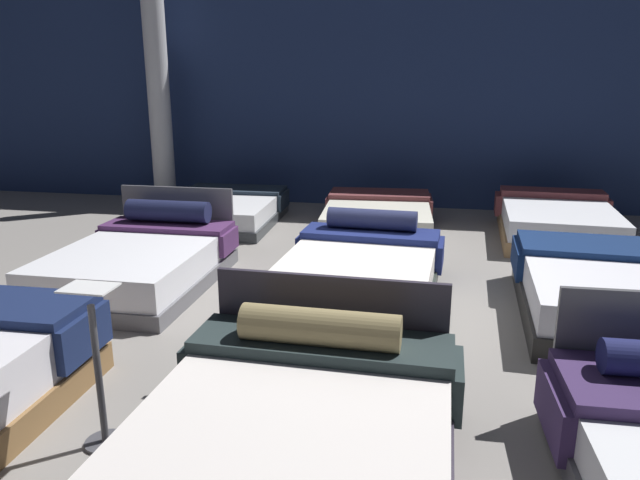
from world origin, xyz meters
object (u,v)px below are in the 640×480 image
(bed_7, at_px, (378,217))
(support_pillar, at_px, (159,99))
(price_sign, at_px, (100,386))
(bed_5, at_px, (609,292))
(bed_6, at_px, (225,210))
(bed_1, at_px, (296,437))
(bed_3, at_px, (142,261))
(bed_4, at_px, (358,275))
(bed_8, at_px, (557,222))

(bed_7, relative_size, support_pillar, 0.60)
(price_sign, bearing_deg, bed_5, 37.01)
(bed_6, bearing_deg, bed_1, -68.51)
(bed_6, bearing_deg, price_sign, -79.50)
(bed_3, relative_size, bed_6, 1.03)
(bed_3, bearing_deg, bed_5, -0.84)
(bed_1, height_order, bed_7, bed_1)
(bed_3, bearing_deg, bed_1, -50.23)
(bed_3, height_order, bed_4, bed_3)
(bed_3, relative_size, support_pillar, 0.60)
(bed_3, height_order, bed_5, bed_3)
(bed_7, bearing_deg, bed_3, -132.22)
(bed_5, relative_size, bed_8, 1.03)
(bed_4, distance_m, bed_6, 3.52)
(bed_4, relative_size, bed_5, 1.00)
(bed_5, xyz_separation_m, price_sign, (-3.39, -2.56, 0.13))
(bed_4, height_order, bed_5, bed_4)
(bed_4, relative_size, support_pillar, 0.62)
(price_sign, distance_m, support_pillar, 7.05)
(bed_1, relative_size, bed_5, 0.96)
(bed_4, distance_m, price_sign, 2.89)
(support_pillar, bearing_deg, price_sign, -67.75)
(bed_8, relative_size, price_sign, 2.17)
(bed_8, height_order, price_sign, price_sign)
(bed_1, bearing_deg, bed_7, 92.21)
(bed_5, xyz_separation_m, bed_8, (0.07, 2.73, -0.01))
(bed_4, xyz_separation_m, bed_7, (-0.06, 2.66, -0.03))
(bed_7, xyz_separation_m, price_sign, (-1.08, -5.31, 0.18))
(bed_1, distance_m, support_pillar, 7.65)
(bed_4, distance_m, bed_5, 2.25)
(bed_7, xyz_separation_m, support_pillar, (-3.70, 1.09, 1.55))
(bed_1, relative_size, bed_7, 1.00)
(price_sign, bearing_deg, support_pillar, 112.25)
(bed_3, xyz_separation_m, price_sign, (1.09, -2.60, 0.13))
(bed_6, relative_size, support_pillar, 0.59)
(bed_6, xyz_separation_m, support_pillar, (-1.45, 1.11, 1.56))
(bed_1, height_order, price_sign, price_sign)
(bed_6, distance_m, bed_7, 2.25)
(bed_8, relative_size, support_pillar, 0.60)
(bed_3, xyz_separation_m, bed_6, (-0.07, 2.69, -0.05))
(bed_1, relative_size, price_sign, 2.15)
(bed_1, distance_m, bed_7, 5.39)
(bed_5, relative_size, bed_7, 1.03)
(bed_7, height_order, support_pillar, support_pillar)
(bed_8, distance_m, support_pillar, 6.37)
(bed_1, distance_m, bed_4, 2.73)
(bed_1, xyz_separation_m, price_sign, (-1.16, 0.08, 0.13))
(bed_8, xyz_separation_m, price_sign, (-3.46, -5.29, 0.14))
(bed_6, bearing_deg, bed_4, -50.75)
(bed_5, xyz_separation_m, support_pillar, (-6.01, 3.84, 1.51))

